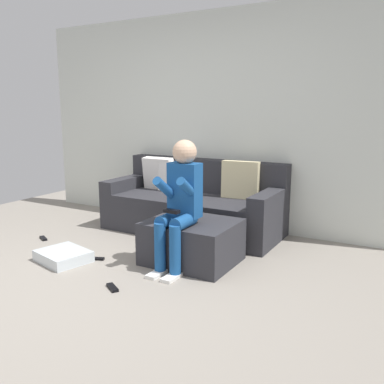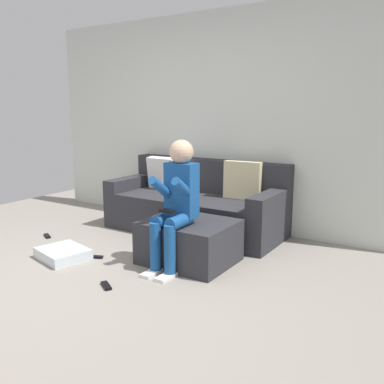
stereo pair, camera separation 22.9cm
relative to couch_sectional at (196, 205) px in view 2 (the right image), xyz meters
name	(u,v)px [view 2 (the right image)]	position (x,y,z in m)	size (l,w,h in m)	color
ground_plane	(67,284)	(-0.08, -1.92, -0.32)	(6.32, 6.32, 0.00)	gray
wall_back	(209,121)	(-0.08, 0.42, 0.97)	(4.86, 0.10, 2.57)	silver
couch_sectional	(196,205)	(0.00, 0.00, 0.00)	(2.08, 0.87, 0.86)	#2D2D33
ottoman	(189,242)	(0.50, -0.93, -0.11)	(0.82, 0.68, 0.40)	#2D2D33
person_seated	(176,198)	(0.47, -1.10, 0.34)	(0.28, 0.58, 1.17)	#194C8C
storage_bin	(63,254)	(-0.58, -1.53, -0.26)	(0.47, 0.39, 0.10)	silver
remote_near_ottoman	(106,286)	(0.24, -1.78, -0.30)	(0.16, 0.05, 0.02)	black
remote_by_storage_bin	(93,257)	(-0.35, -1.35, -0.30)	(0.20, 0.05, 0.02)	black
remote_under_side_table	(47,236)	(-1.30, -1.14, -0.30)	(0.16, 0.05, 0.02)	black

